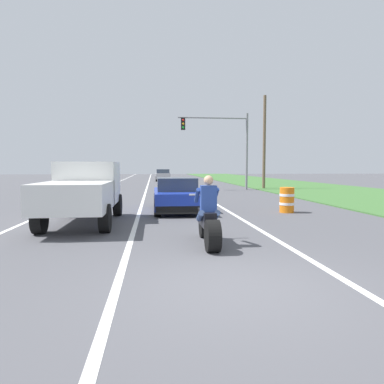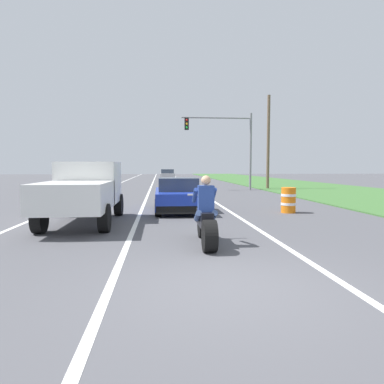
{
  "view_description": "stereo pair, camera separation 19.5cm",
  "coord_description": "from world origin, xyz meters",
  "px_view_note": "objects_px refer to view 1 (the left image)",
  "views": [
    {
      "loc": [
        -1.23,
        -5.01,
        1.82
      ],
      "look_at": [
        0.01,
        6.05,
        1.0
      ],
      "focal_mm": 32.3,
      "sensor_mm": 36.0,
      "label": 1
    },
    {
      "loc": [
        -1.04,
        -5.03,
        1.82
      ],
      "look_at": [
        0.01,
        6.05,
        1.0
      ],
      "focal_mm": 32.3,
      "sensor_mm": 36.0,
      "label": 2
    }
  ],
  "objects_px": {
    "traffic_light_mast_near": "(225,138)",
    "distant_car_far_ahead": "(163,175)",
    "sports_car_blue": "(176,196)",
    "motorcycle_with_rider": "(208,220)",
    "construction_barrel_nearest": "(287,200)",
    "pickup_truck_left_lane_white": "(84,189)"
  },
  "relations": [
    {
      "from": "pickup_truck_left_lane_white",
      "to": "distant_car_far_ahead",
      "type": "xyz_separation_m",
      "value": [
        3.38,
        32.3,
        -0.33
      ]
    },
    {
      "from": "traffic_light_mast_near",
      "to": "distant_car_far_ahead",
      "type": "xyz_separation_m",
      "value": [
        -4.41,
        16.8,
        -3.29
      ]
    },
    {
      "from": "construction_barrel_nearest",
      "to": "distant_car_far_ahead",
      "type": "height_order",
      "value": "distant_car_far_ahead"
    },
    {
      "from": "traffic_light_mast_near",
      "to": "distant_car_far_ahead",
      "type": "distance_m",
      "value": 17.68
    },
    {
      "from": "traffic_light_mast_near",
      "to": "distant_car_far_ahead",
      "type": "height_order",
      "value": "traffic_light_mast_near"
    },
    {
      "from": "pickup_truck_left_lane_white",
      "to": "motorcycle_with_rider",
      "type": "bearing_deg",
      "value": -45.38
    },
    {
      "from": "distant_car_far_ahead",
      "to": "sports_car_blue",
      "type": "bearing_deg",
      "value": -90.47
    },
    {
      "from": "traffic_light_mast_near",
      "to": "motorcycle_with_rider",
      "type": "bearing_deg",
      "value": -102.87
    },
    {
      "from": "motorcycle_with_rider",
      "to": "construction_barrel_nearest",
      "type": "relative_size",
      "value": 2.21
    },
    {
      "from": "pickup_truck_left_lane_white",
      "to": "traffic_light_mast_near",
      "type": "xyz_separation_m",
      "value": [
        7.79,
        15.5,
        2.95
      ]
    },
    {
      "from": "sports_car_blue",
      "to": "distant_car_far_ahead",
      "type": "height_order",
      "value": "distant_car_far_ahead"
    },
    {
      "from": "motorcycle_with_rider",
      "to": "pickup_truck_left_lane_white",
      "type": "height_order",
      "value": "pickup_truck_left_lane_white"
    },
    {
      "from": "motorcycle_with_rider",
      "to": "distant_car_far_ahead",
      "type": "relative_size",
      "value": 0.55
    },
    {
      "from": "motorcycle_with_rider",
      "to": "traffic_light_mast_near",
      "type": "distance_m",
      "value": 19.79
    },
    {
      "from": "construction_barrel_nearest",
      "to": "distant_car_far_ahead",
      "type": "relative_size",
      "value": 0.25
    },
    {
      "from": "sports_car_blue",
      "to": "distant_car_far_ahead",
      "type": "distance_m",
      "value": 29.43
    },
    {
      "from": "motorcycle_with_rider",
      "to": "sports_car_blue",
      "type": "relative_size",
      "value": 0.51
    },
    {
      "from": "traffic_light_mast_near",
      "to": "sports_car_blue",
      "type": "bearing_deg",
      "value": -110.22
    },
    {
      "from": "pickup_truck_left_lane_white",
      "to": "construction_barrel_nearest",
      "type": "bearing_deg",
      "value": 14.1
    },
    {
      "from": "pickup_truck_left_lane_white",
      "to": "construction_barrel_nearest",
      "type": "relative_size",
      "value": 4.8
    },
    {
      "from": "motorcycle_with_rider",
      "to": "pickup_truck_left_lane_white",
      "type": "relative_size",
      "value": 0.46
    },
    {
      "from": "motorcycle_with_rider",
      "to": "construction_barrel_nearest",
      "type": "bearing_deg",
      "value": 53.21
    }
  ]
}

